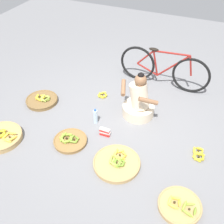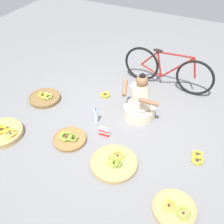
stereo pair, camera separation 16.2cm
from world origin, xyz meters
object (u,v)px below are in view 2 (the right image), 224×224
(banana_basket_mid_right, at_px, (2,133))
(packet_carton_stack, at_px, (104,132))
(water_bottle, at_px, (96,116))
(loose_bananas_near_bicycle, at_px, (197,158))
(vendor_woman_front, at_px, (140,103))
(bicycle_leaning, at_px, (167,70))
(loose_bananas_back_left, at_px, (105,95))
(banana_basket_back_center, at_px, (174,209))
(banana_basket_near_vendor, at_px, (45,98))
(banana_basket_front_right, at_px, (114,163))
(banana_basket_front_center, at_px, (69,139))

(banana_basket_mid_right, bearing_deg, packet_carton_stack, 26.80)
(banana_basket_mid_right, relative_size, water_bottle, 2.34)
(loose_bananas_near_bicycle, bearing_deg, vendor_woman_front, 154.19)
(bicycle_leaning, distance_m, loose_bananas_back_left, 1.22)
(banana_basket_back_center, bearing_deg, banana_basket_mid_right, 178.52)
(banana_basket_near_vendor, relative_size, banana_basket_front_right, 0.85)
(banana_basket_mid_right, height_order, loose_bananas_near_bicycle, banana_basket_mid_right)
(bicycle_leaning, height_order, banana_basket_front_center, bicycle_leaning)
(banana_basket_near_vendor, bearing_deg, banana_basket_mid_right, -91.95)
(loose_bananas_near_bicycle, relative_size, packet_carton_stack, 1.68)
(loose_bananas_near_bicycle, relative_size, water_bottle, 1.08)
(bicycle_leaning, xyz_separation_m, banana_basket_mid_right, (-1.82, -2.37, -0.30))
(banana_basket_front_center, height_order, water_bottle, water_bottle)
(loose_bananas_back_left, bearing_deg, banana_basket_near_vendor, -147.46)
(bicycle_leaning, distance_m, banana_basket_front_center, 2.21)
(banana_basket_near_vendor, xyz_separation_m, loose_bananas_near_bicycle, (2.74, -0.18, -0.02))
(banana_basket_near_vendor, bearing_deg, water_bottle, -5.73)
(bicycle_leaning, distance_m, water_bottle, 1.64)
(bicycle_leaning, distance_m, packet_carton_stack, 1.75)
(banana_basket_front_right, bearing_deg, bicycle_leaning, 88.78)
(packet_carton_stack, bearing_deg, banana_basket_back_center, -30.39)
(banana_basket_front_center, bearing_deg, banana_basket_near_vendor, 145.20)
(banana_basket_front_center, height_order, banana_basket_mid_right, banana_basket_mid_right)
(banana_basket_front_right, bearing_deg, loose_bananas_near_bicycle, 30.96)
(bicycle_leaning, distance_m, banana_basket_back_center, 2.61)
(bicycle_leaning, xyz_separation_m, banana_basket_front_center, (-0.84, -2.01, -0.32))
(banana_basket_back_center, height_order, loose_bananas_near_bicycle, banana_basket_back_center)
(packet_carton_stack, bearing_deg, banana_basket_front_right, -50.27)
(banana_basket_near_vendor, xyz_separation_m, banana_basket_mid_right, (-0.03, -1.01, 0.01))
(banana_basket_front_center, height_order, loose_bananas_back_left, banana_basket_front_center)
(banana_basket_front_right, height_order, loose_bananas_near_bicycle, banana_basket_front_right)
(bicycle_leaning, distance_m, banana_basket_front_right, 2.16)
(vendor_woman_front, bearing_deg, loose_bananas_near_bicycle, -25.81)
(banana_basket_front_center, relative_size, banana_basket_mid_right, 0.80)
(banana_basket_back_center, xyz_separation_m, banana_basket_mid_right, (-2.70, 0.07, 0.01))
(banana_basket_near_vendor, distance_m, banana_basket_back_center, 2.88)
(banana_basket_front_right, relative_size, banana_basket_front_center, 1.30)
(banana_basket_front_center, bearing_deg, banana_basket_mid_right, -160.29)
(banana_basket_back_center, relative_size, packet_carton_stack, 3.04)
(vendor_woman_front, relative_size, loose_bananas_near_bicycle, 2.79)
(water_bottle, height_order, packet_carton_stack, water_bottle)
(loose_bananas_back_left, xyz_separation_m, water_bottle, (0.19, -0.69, 0.10))
(banana_basket_front_center, xyz_separation_m, banana_basket_back_center, (1.72, -0.42, 0.00))
(banana_basket_front_center, xyz_separation_m, packet_carton_stack, (0.41, 0.35, 0.02))
(bicycle_leaning, relative_size, banana_basket_mid_right, 2.71)
(banana_basket_back_center, xyz_separation_m, packet_carton_stack, (-1.32, 0.77, 0.02))
(banana_basket_front_right, xyz_separation_m, banana_basket_mid_right, (-1.78, -0.23, 0.01))
(banana_basket_front_right, distance_m, loose_bananas_back_left, 1.59)
(banana_basket_back_center, distance_m, water_bottle, 1.85)
(banana_basket_mid_right, distance_m, loose_bananas_near_bicycle, 2.90)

